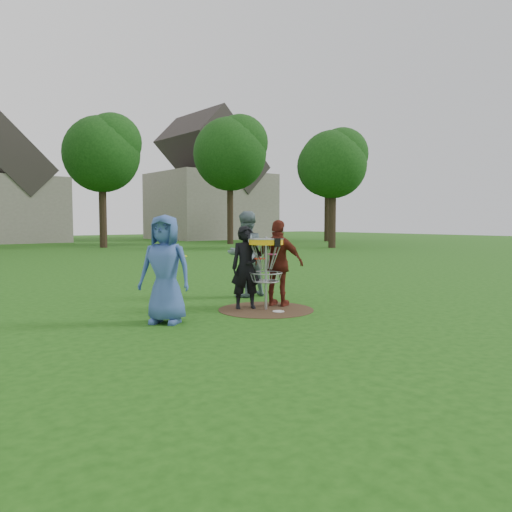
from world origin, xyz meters
TOP-DOWN VIEW (x-y plane):
  - ground at (0.00, 0.00)m, footprint 100.00×100.00m
  - dirt_patch at (0.00, 0.00)m, footprint 1.80×1.80m
  - player_blue at (-2.06, 0.10)m, footprint 0.99×1.03m
  - player_black at (-0.22, 0.32)m, footprint 0.68×0.59m
  - player_grey at (0.69, 1.53)m, footprint 0.95×0.76m
  - player_maroon at (0.46, 0.16)m, footprint 0.83×1.07m
  - disc_on_grass at (0.03, -0.33)m, footprint 0.22×0.22m
  - disc_golf_basket at (0.00, -0.00)m, footprint 0.66×0.67m
  - held_discs at (-0.27, 0.38)m, footprint 2.57×1.43m
  - tree_row at (0.44, 20.67)m, footprint 51.20×17.42m
  - house_row at (4.78, 33.07)m, footprint 44.50×10.65m

SIDE VIEW (x-z plane):
  - ground at x=0.00m, z-range 0.00..0.00m
  - dirt_patch at x=0.00m, z-range 0.00..0.01m
  - disc_on_grass at x=0.03m, z-range 0.00..0.02m
  - player_black at x=-0.22m, z-range 0.00..1.58m
  - player_maroon at x=0.46m, z-range 0.00..1.70m
  - player_blue at x=-2.06m, z-range 0.00..1.78m
  - player_grey at x=0.69m, z-range 0.00..1.88m
  - disc_golf_basket at x=0.00m, z-range 0.33..1.71m
  - held_discs at x=-0.27m, z-range 0.96..1.17m
  - house_row at x=4.78m, z-range -1.67..9.95m
  - tree_row at x=0.44m, z-range 1.26..11.16m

